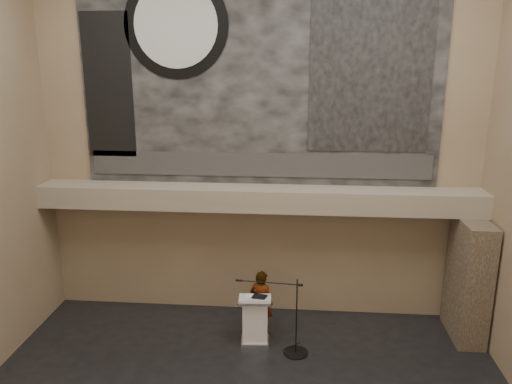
{
  "coord_description": "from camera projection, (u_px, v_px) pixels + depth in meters",
  "views": [
    {
      "loc": [
        0.88,
        -7.19,
        6.0
      ],
      "look_at": [
        0.0,
        3.2,
        3.2
      ],
      "focal_mm": 35.0,
      "sensor_mm": 36.0,
      "label": 1
    }
  ],
  "objects": [
    {
      "name": "wall_back",
      "position": [
        259.0,
        138.0,
        11.3
      ],
      "size": [
        10.0,
        0.02,
        8.5
      ],
      "primitive_type": "cube",
      "color": "#866C55",
      "rests_on": "floor"
    },
    {
      "name": "wall_front",
      "position": [
        172.0,
        309.0,
        3.6
      ],
      "size": [
        10.0,
        0.02,
        8.5
      ],
      "primitive_type": "cube",
      "color": "#866C55",
      "rests_on": "floor"
    },
    {
      "name": "soffit",
      "position": [
        257.0,
        198.0,
        11.25
      ],
      "size": [
        10.0,
        0.8,
        0.5
      ],
      "primitive_type": "cube",
      "color": "gray",
      "rests_on": "wall_back"
    },
    {
      "name": "sprinkler_left",
      "position": [
        188.0,
        209.0,
        11.41
      ],
      "size": [
        0.04,
        0.04,
        0.06
      ],
      "primitive_type": "cylinder",
      "color": "#B2893D",
      "rests_on": "soffit"
    },
    {
      "name": "sprinkler_right",
      "position": [
        342.0,
        213.0,
        11.12
      ],
      "size": [
        0.04,
        0.04,
        0.06
      ],
      "primitive_type": "cylinder",
      "color": "#B2893D",
      "rests_on": "soffit"
    },
    {
      "name": "banner",
      "position": [
        259.0,
        73.0,
        10.89
      ],
      "size": [
        8.0,
        0.05,
        5.0
      ],
      "primitive_type": "cube",
      "color": "black",
      "rests_on": "wall_back"
    },
    {
      "name": "banner_text_strip",
      "position": [
        259.0,
        165.0,
        11.39
      ],
      "size": [
        7.76,
        0.02,
        0.55
      ],
      "primitive_type": "cube",
      "color": "#2D2D2D",
      "rests_on": "banner"
    },
    {
      "name": "banner_clock_rim",
      "position": [
        176.0,
        25.0,
        10.74
      ],
      "size": [
        2.3,
        0.02,
        2.3
      ],
      "primitive_type": "cylinder",
      "rotation": [
        1.57,
        0.0,
        0.0
      ],
      "color": "black",
      "rests_on": "banner"
    },
    {
      "name": "banner_clock_face",
      "position": [
        176.0,
        25.0,
        10.72
      ],
      "size": [
        1.84,
        0.02,
        1.84
      ],
      "primitive_type": "cylinder",
      "rotation": [
        1.57,
        0.0,
        0.0
      ],
      "color": "silver",
      "rests_on": "banner"
    },
    {
      "name": "banner_building_print",
      "position": [
        371.0,
        68.0,
        10.63
      ],
      "size": [
        2.6,
        0.02,
        3.6
      ],
      "primitive_type": "cube",
      "color": "black",
      "rests_on": "banner"
    },
    {
      "name": "banner_brick_print",
      "position": [
        108.0,
        86.0,
        11.21
      ],
      "size": [
        1.1,
        0.02,
        3.2
      ],
      "primitive_type": "cube",
      "color": "black",
      "rests_on": "banner"
    },
    {
      "name": "stone_pier",
      "position": [
        468.0,
        279.0,
        10.85
      ],
      "size": [
        0.6,
        1.4,
        2.7
      ],
      "primitive_type": "cube",
      "color": "#46382B",
      "rests_on": "floor"
    },
    {
      "name": "lectern",
      "position": [
        255.0,
        320.0,
        10.74
      ],
      "size": [
        0.71,
        0.53,
        1.13
      ],
      "rotation": [
        0.0,
        0.0,
        0.07
      ],
      "color": "silver",
      "rests_on": "floor"
    },
    {
      "name": "binder",
      "position": [
        259.0,
        297.0,
        10.55
      ],
      "size": [
        0.34,
        0.3,
        0.04
      ],
      "primitive_type": "cube",
      "rotation": [
        0.0,
        0.0,
        -0.23
      ],
      "color": "black",
      "rests_on": "lectern"
    },
    {
      "name": "papers",
      "position": [
        250.0,
        297.0,
        10.58
      ],
      "size": [
        0.19,
        0.26,
        0.0
      ],
      "primitive_type": "cube",
      "rotation": [
        0.0,
        0.0,
        0.01
      ],
      "color": "white",
      "rests_on": "lectern"
    },
    {
      "name": "speaker_person",
      "position": [
        261.0,
        303.0,
        11.07
      ],
      "size": [
        0.64,
        0.53,
        1.51
      ],
      "primitive_type": "imported",
      "rotation": [
        0.0,
        0.0,
        2.79
      ],
      "color": "silver",
      "rests_on": "floor"
    },
    {
      "name": "mic_stand",
      "position": [
        294.0,
        342.0,
        10.44
      ],
      "size": [
        1.53,
        0.52,
        1.69
      ],
      "rotation": [
        0.0,
        0.0,
        -0.08
      ],
      "color": "black",
      "rests_on": "floor"
    }
  ]
}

